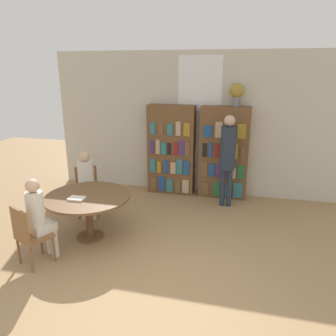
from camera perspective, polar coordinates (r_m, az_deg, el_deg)
The scene contains 12 objects.
ground_plane at distance 4.09m, azimuth -4.18°, elevation -23.56°, with size 16.00×16.00×0.00m, color #9E7A51.
wall_back at distance 7.03m, azimuth 5.44°, elevation 7.60°, with size 6.40×0.07×3.00m.
bookshelf_left at distance 7.06m, azimuth 0.58°, elevation 3.14°, with size 1.00×0.34×1.92m.
bookshelf_right at distance 6.90m, azimuth 9.68°, elevation 2.57°, with size 1.00×0.34×1.92m.
flower_vase at distance 6.70m, azimuth 11.88°, elevation 12.84°, with size 0.28×0.28×0.45m.
reading_table at distance 5.36m, azimuth -13.77°, elevation -5.73°, with size 1.34×1.34×0.73m.
chair_near_camera at distance 4.95m, azimuth -23.11°, elevation -10.44°, with size 0.53×0.53×0.88m.
chair_left_side at distance 6.35m, azimuth -13.94°, elevation -3.39°, with size 0.54×0.54×0.88m.
seated_reader_left at distance 6.12m, azimuth -14.04°, elevation -2.02°, with size 0.40×0.42×1.24m.
seated_reader_right at distance 4.93m, azimuth -21.51°, elevation -7.65°, with size 0.35×0.39×1.24m.
librarian_standing at distance 6.37m, azimuth 10.40°, elevation 2.78°, with size 0.29×0.56×1.82m.
open_book_on_table at distance 5.22m, azimuth -15.64°, elevation -5.14°, with size 0.24×0.18×0.03m.
Camera 1 is at (1.00, -2.94, 2.67)m, focal length 35.00 mm.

